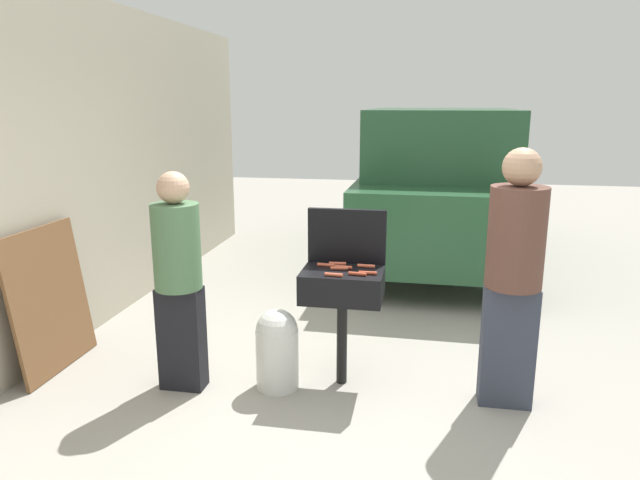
# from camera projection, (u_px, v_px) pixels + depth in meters

# --- Properties ---
(ground_plane) EXTENTS (24.00, 24.00, 0.00)m
(ground_plane) POSITION_uv_depth(u_px,v_px,m) (359.00, 397.00, 4.24)
(ground_plane) COLOR #9E998E
(house_wall_side) EXTENTS (0.24, 8.00, 3.05)m
(house_wall_side) POSITION_uv_depth(u_px,v_px,m) (78.00, 167.00, 5.32)
(house_wall_side) COLOR #B2A893
(house_wall_side) RESTS_ON ground
(bbq_grill) EXTENTS (0.60, 0.44, 0.90)m
(bbq_grill) POSITION_uv_depth(u_px,v_px,m) (342.00, 289.00, 4.30)
(bbq_grill) COLOR black
(bbq_grill) RESTS_ON ground
(grill_lid_open) EXTENTS (0.60, 0.05, 0.42)m
(grill_lid_open) POSITION_uv_depth(u_px,v_px,m) (347.00, 236.00, 4.43)
(grill_lid_open) COLOR black
(grill_lid_open) RESTS_ON bbq_grill
(hot_dog_0) EXTENTS (0.13, 0.04, 0.03)m
(hot_dog_0) POSITION_uv_depth(u_px,v_px,m) (334.00, 275.00, 4.12)
(hot_dog_0) COLOR #C6593D
(hot_dog_0) RESTS_ON bbq_grill
(hot_dog_1) EXTENTS (0.13, 0.04, 0.03)m
(hot_dog_1) POSITION_uv_depth(u_px,v_px,m) (339.00, 268.00, 4.28)
(hot_dog_1) COLOR #C6593D
(hot_dog_1) RESTS_ON bbq_grill
(hot_dog_2) EXTENTS (0.13, 0.03, 0.03)m
(hot_dog_2) POSITION_uv_depth(u_px,v_px,m) (326.00, 265.00, 4.36)
(hot_dog_2) COLOR #B74C33
(hot_dog_2) RESTS_ON bbq_grill
(hot_dog_3) EXTENTS (0.13, 0.04, 0.03)m
(hot_dog_3) POSITION_uv_depth(u_px,v_px,m) (357.00, 274.00, 4.14)
(hot_dog_3) COLOR #AD4228
(hot_dog_3) RESTS_ON bbq_grill
(hot_dog_4) EXTENTS (0.13, 0.03, 0.03)m
(hot_dog_4) POSITION_uv_depth(u_px,v_px,m) (366.00, 266.00, 4.34)
(hot_dog_4) COLOR #C6593D
(hot_dog_4) RESTS_ON bbq_grill
(hot_dog_5) EXTENTS (0.13, 0.03, 0.03)m
(hot_dog_5) POSITION_uv_depth(u_px,v_px,m) (368.00, 273.00, 4.16)
(hot_dog_5) COLOR #AD4228
(hot_dog_5) RESTS_ON bbq_grill
(hot_dog_6) EXTENTS (0.13, 0.04, 0.03)m
(hot_dog_6) POSITION_uv_depth(u_px,v_px,m) (343.00, 267.00, 4.30)
(hot_dog_6) COLOR #B74C33
(hot_dog_6) RESTS_ON bbq_grill
(hot_dog_7) EXTENTS (0.13, 0.03, 0.03)m
(hot_dog_7) POSITION_uv_depth(u_px,v_px,m) (338.00, 264.00, 4.40)
(hot_dog_7) COLOR #C6593D
(hot_dog_7) RESTS_ON bbq_grill
(propane_tank) EXTENTS (0.32, 0.32, 0.62)m
(propane_tank) POSITION_uv_depth(u_px,v_px,m) (277.00, 347.00, 4.33)
(propane_tank) COLOR silver
(propane_tank) RESTS_ON ground
(person_left) EXTENTS (0.34, 0.34, 1.64)m
(person_left) POSITION_uv_depth(u_px,v_px,m) (178.00, 274.00, 4.20)
(person_left) COLOR black
(person_left) RESTS_ON ground
(person_right) EXTENTS (0.38, 0.38, 1.82)m
(person_right) POSITION_uv_depth(u_px,v_px,m) (514.00, 271.00, 3.94)
(person_right) COLOR #333847
(person_right) RESTS_ON ground
(parked_minivan) EXTENTS (2.07, 4.42, 2.02)m
(parked_minivan) POSITION_uv_depth(u_px,v_px,m) (438.00, 185.00, 7.69)
(parked_minivan) COLOR #234C2D
(parked_minivan) RESTS_ON ground
(leaning_board) EXTENTS (0.17, 0.90, 1.15)m
(leaning_board) POSITION_uv_depth(u_px,v_px,m) (50.00, 299.00, 4.60)
(leaning_board) COLOR brown
(leaning_board) RESTS_ON ground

